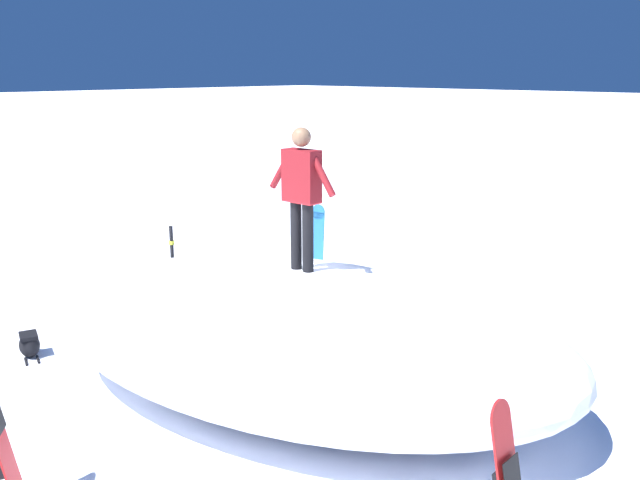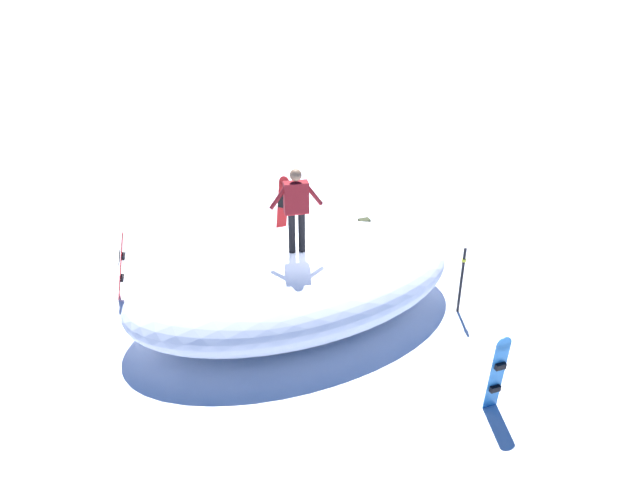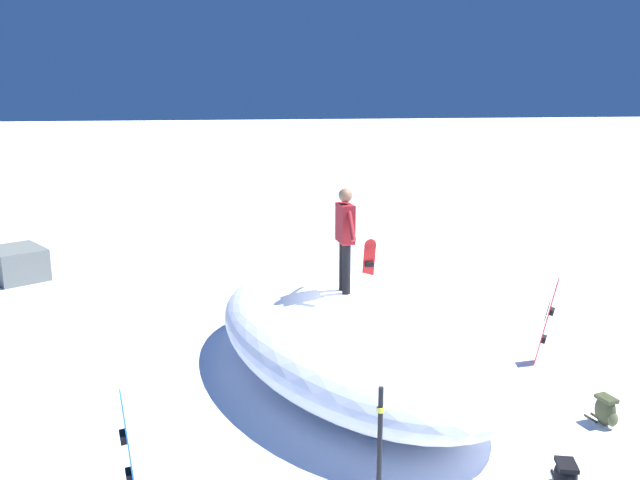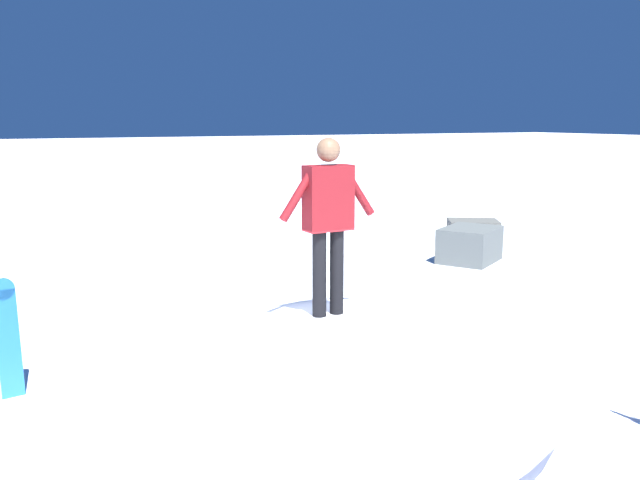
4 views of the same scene
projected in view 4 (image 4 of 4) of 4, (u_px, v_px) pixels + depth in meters
snow_mound at (339, 394)px, 6.77m from camera, size 7.96×5.76×1.61m
snowboarder_standing at (328, 213)px, 6.56m from camera, size 1.07×0.24×1.78m
snowboard_primary_upright at (8, 336)px, 8.55m from camera, size 0.30×0.19×1.57m
rock_outcrop at (471, 240)px, 17.55m from camera, size 3.41×3.50×0.87m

